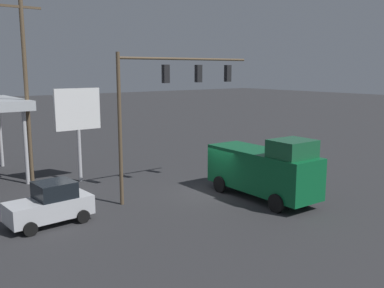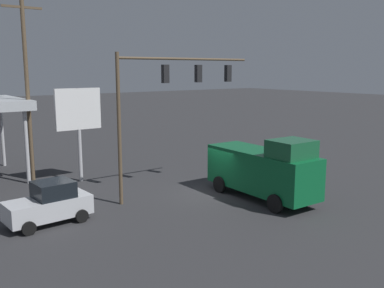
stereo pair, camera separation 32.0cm
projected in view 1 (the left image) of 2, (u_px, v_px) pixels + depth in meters
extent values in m
plane|color=#2D2D30|center=(213.00, 193.00, 24.82)|extent=(200.00, 200.00, 0.00)
cylinder|color=brown|center=(120.00, 130.00, 22.12)|extent=(0.20, 0.20, 7.98)
cylinder|color=brown|center=(187.00, 59.00, 24.10)|extent=(8.76, 0.14, 0.14)
cube|color=black|center=(166.00, 74.00, 23.35)|extent=(0.36, 0.28, 1.00)
sphere|color=#FF4141|center=(164.00, 68.00, 23.44)|extent=(0.22, 0.22, 0.22)
sphere|color=#392305|center=(164.00, 74.00, 23.50)|extent=(0.22, 0.22, 0.22)
sphere|color=black|center=(164.00, 79.00, 23.55)|extent=(0.22, 0.22, 0.22)
cube|color=black|center=(198.00, 74.00, 24.71)|extent=(0.36, 0.28, 1.00)
sphere|color=#FF4141|center=(196.00, 68.00, 24.81)|extent=(0.22, 0.22, 0.22)
sphere|color=#392305|center=(196.00, 74.00, 24.86)|extent=(0.22, 0.22, 0.22)
sphere|color=black|center=(196.00, 79.00, 24.91)|extent=(0.22, 0.22, 0.22)
cube|color=black|center=(228.00, 73.00, 26.07)|extent=(0.36, 0.28, 1.00)
sphere|color=#FF4141|center=(226.00, 68.00, 26.17)|extent=(0.22, 0.22, 0.22)
sphere|color=#392305|center=(226.00, 73.00, 26.22)|extent=(0.22, 0.22, 0.22)
sphere|color=black|center=(226.00, 78.00, 26.27)|extent=(0.22, 0.22, 0.22)
cylinder|color=brown|center=(26.00, 92.00, 26.68)|extent=(0.26, 0.26, 11.42)
cube|color=brown|center=(21.00, 7.00, 25.79)|extent=(2.40, 0.14, 0.14)
cylinder|color=#B7B7BC|center=(0.00, 135.00, 31.34)|extent=(0.24, 0.24, 4.62)
cylinder|color=#B7B7BC|center=(26.00, 148.00, 26.47)|extent=(0.24, 0.24, 4.62)
cylinder|color=#B7B7BC|center=(79.00, 136.00, 26.99)|extent=(0.24, 0.24, 5.94)
cube|color=white|center=(77.00, 109.00, 26.70)|extent=(2.93, 0.24, 2.59)
cube|color=black|center=(77.00, 109.00, 26.80)|extent=(2.05, 0.04, 0.91)
cube|color=silver|center=(49.00, 208.00, 19.79)|extent=(3.89, 1.92, 0.90)
cube|color=black|center=(55.00, 190.00, 19.84)|extent=(1.79, 1.66, 0.76)
cylinder|color=black|center=(30.00, 229.00, 18.42)|extent=(0.63, 0.26, 0.62)
cylinder|color=black|center=(16.00, 219.00, 19.72)|extent=(0.63, 0.26, 0.62)
cylinder|color=black|center=(83.00, 216.00, 20.01)|extent=(0.63, 0.26, 0.62)
cylinder|color=black|center=(67.00, 207.00, 21.31)|extent=(0.63, 0.26, 0.62)
cube|color=#0C592D|center=(262.00, 170.00, 23.66)|extent=(2.46, 6.85, 2.20)
cube|color=#165431|center=(292.00, 149.00, 21.72)|extent=(2.16, 1.85, 0.90)
cylinder|color=black|center=(307.00, 195.00, 22.77)|extent=(0.24, 0.96, 0.96)
cylinder|color=black|center=(276.00, 203.00, 21.42)|extent=(0.24, 0.96, 0.96)
cylinder|color=black|center=(249.00, 178.00, 26.29)|extent=(0.24, 0.96, 0.96)
cylinder|color=black|center=(220.00, 184.00, 24.94)|extent=(0.24, 0.96, 0.96)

